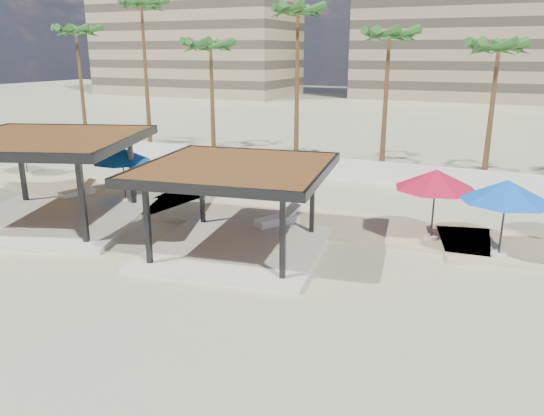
{
  "coord_description": "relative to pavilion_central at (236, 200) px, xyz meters",
  "views": [
    {
      "loc": [
        10.39,
        -14.04,
        7.35
      ],
      "look_at": [
        1.97,
        4.21,
        1.4
      ],
      "focal_mm": 35.0,
      "sensor_mm": 36.0,
      "label": 1
    }
  ],
  "objects": [
    {
      "name": "ground",
      "position": [
        -1.2,
        -2.7,
        -2.02
      ],
      "size": [
        200.0,
        200.0,
        0.0
      ],
      "primitive_type": "plane",
      "color": "tan",
      "rests_on": "ground"
    },
    {
      "name": "promenade",
      "position": [
        0.8,
        4.96,
        -1.96
      ],
      "size": [
        44.45,
        7.97,
        0.24
      ],
      "color": "#C6B284",
      "rests_on": "ground"
    },
    {
      "name": "boundary_wall",
      "position": [
        -1.2,
        13.3,
        -1.42
      ],
      "size": [
        56.0,
        0.3,
        1.2
      ],
      "primitive_type": "cube",
      "color": "silver",
      "rests_on": "ground"
    },
    {
      "name": "building_west",
      "position": [
        -43.2,
        65.3,
        13.24
      ],
      "size": [
        34.0,
        16.0,
        32.4
      ],
      "color": "#937F60",
      "rests_on": "ground"
    },
    {
      "name": "building_mid",
      "position": [
        2.8,
        75.3,
        12.25
      ],
      "size": [
        38.0,
        16.0,
        30.4
      ],
      "color": "#847259",
      "rests_on": "ground"
    },
    {
      "name": "pavilion_central",
      "position": [
        0.0,
        0.0,
        0.0
      ],
      "size": [
        7.66,
        7.66,
        3.39
      ],
      "rotation": [
        0.0,
        0.0,
        0.16
      ],
      "color": "beige",
      "rests_on": "ground"
    },
    {
      "name": "pavilion_west",
      "position": [
        -9.11,
        -0.42,
        0.3
      ],
      "size": [
        9.83,
        9.83,
        3.9
      ],
      "rotation": [
        0.0,
        0.0,
        0.35
      ],
      "color": "beige",
      "rests_on": "ground"
    },
    {
      "name": "umbrella_a",
      "position": [
        -17.56,
        5.65,
        0.15
      ],
      "size": [
        3.23,
        3.23,
        2.31
      ],
      "rotation": [
        0.0,
        0.0,
        -0.29
      ],
      "color": "beige",
      "rests_on": "promenade"
    },
    {
      "name": "umbrella_b",
      "position": [
        -11.45,
        3.53,
        0.57
      ],
      "size": [
        3.54,
        3.54,
        2.81
      ],
      "rotation": [
        0.0,
        0.0,
        -0.13
      ],
      "color": "beige",
      "rests_on": "promenade"
    },
    {
      "name": "umbrella_c",
      "position": [
        6.61,
        3.96,
        0.59
      ],
      "size": [
        3.61,
        3.61,
        2.83
      ],
      "rotation": [
        0.0,
        0.0,
        -0.15
      ],
      "color": "beige",
      "rests_on": "promenade"
    },
    {
      "name": "umbrella_d",
      "position": [
        9.15,
        3.1,
        0.61
      ],
      "size": [
        3.29,
        3.29,
        2.86
      ],
      "rotation": [
        0.0,
        0.0,
        -0.02
      ],
      "color": "beige",
      "rests_on": "promenade"
    },
    {
      "name": "umbrella_f",
      "position": [
        -8.24,
        3.47,
        0.44
      ],
      "size": [
        3.93,
        3.93,
        2.65
      ],
      "rotation": [
        0.0,
        0.0,
        0.41
      ],
      "color": "beige",
      "rests_on": "promenade"
    },
    {
      "name": "lounger_a",
      "position": [
        -11.07,
        3.14,
        -1.67
      ],
      "size": [
        1.02,
        1.99,
        0.72
      ],
      "rotation": [
        0.0,
        0.0,
        1.35
      ],
      "color": "silver",
      "rests_on": "promenade"
    },
    {
      "name": "lounger_b",
      "position": [
        0.29,
        3.14,
        -1.65
      ],
      "size": [
        1.65,
        2.11,
        0.78
      ],
      "rotation": [
        0.0,
        0.0,
        1.02
      ],
      "color": "silver",
      "rests_on": "promenade"
    },
    {
      "name": "palm_a",
      "position": [
        -22.2,
        15.6,
        6.48
      ],
      "size": [
        3.0,
        3.0,
        9.7
      ],
      "color": "brown",
      "rests_on": "ground"
    },
    {
      "name": "palm_b",
      "position": [
        -16.2,
        16.0,
        8.12
      ],
      "size": [
        3.0,
        3.0,
        11.45
      ],
      "color": "brown",
      "rests_on": "ground"
    },
    {
      "name": "palm_c",
      "position": [
        -10.2,
        15.4,
        5.43
      ],
      "size": [
        3.0,
        3.0,
        8.58
      ],
      "color": "brown",
      "rests_on": "ground"
    },
    {
      "name": "palm_d",
      "position": [
        -4.2,
        16.2,
        7.39
      ],
      "size": [
        3.0,
        3.0,
        10.66
      ],
      "color": "brown",
      "rests_on": "ground"
    },
    {
      "name": "palm_e",
      "position": [
        1.8,
        15.7,
        5.97
      ],
      "size": [
        3.0,
        3.0,
        9.14
      ],
      "color": "brown",
      "rests_on": "ground"
    },
    {
      "name": "palm_f",
      "position": [
        7.8,
        15.9,
        5.3
      ],
      "size": [
        3.0,
        3.0,
        8.43
      ],
      "color": "brown",
      "rests_on": "ground"
    }
  ]
}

